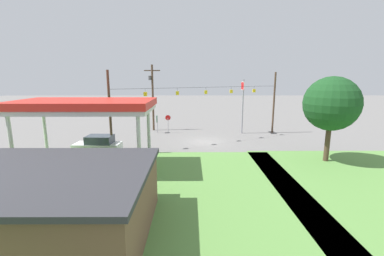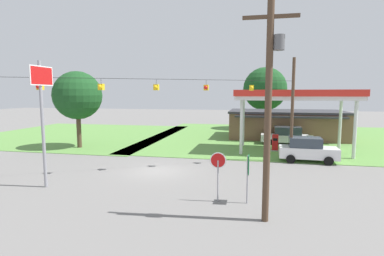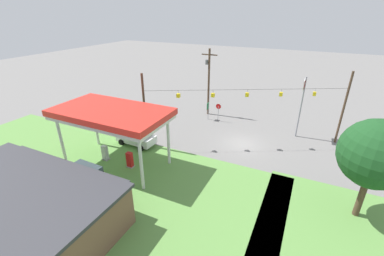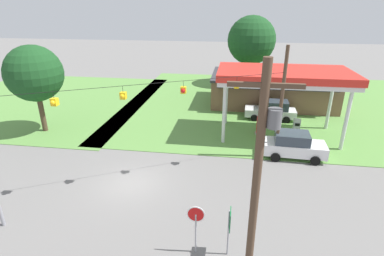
{
  "view_description": "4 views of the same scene",
  "coord_description": "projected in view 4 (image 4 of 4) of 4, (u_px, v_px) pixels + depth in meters",
  "views": [
    {
      "loc": [
        1.69,
        29.27,
        7.41
      ],
      "look_at": [
        1.59,
        3.55,
        2.35
      ],
      "focal_mm": 24.0,
      "sensor_mm": 36.0,
      "label": 1
    },
    {
      "loc": [
        6.48,
        -19.42,
        5.37
      ],
      "look_at": [
        1.63,
        4.0,
        2.62
      ],
      "focal_mm": 28.0,
      "sensor_mm": 36.0,
      "label": 2
    },
    {
      "loc": [
        -5.84,
        25.46,
        13.82
      ],
      "look_at": [
        5.22,
        2.3,
        1.91
      ],
      "focal_mm": 24.0,
      "sensor_mm": 36.0,
      "label": 3
    },
    {
      "loc": [
        6.19,
        -15.47,
        10.5
      ],
      "look_at": [
        3.36,
        3.67,
        2.52
      ],
      "focal_mm": 28.0,
      "sensor_mm": 36.0,
      "label": 4
    }
  ],
  "objects": [
    {
      "name": "tree_west_verge",
      "position": [
        34.0,
        74.0,
        24.96
      ],
      "size": [
        4.71,
        4.71,
        7.55
      ],
      "color": "#4C3828",
      "rests_on": "ground"
    },
    {
      "name": "fuel_pump_near",
      "position": [
        260.0,
        126.0,
        25.97
      ],
      "size": [
        0.71,
        0.56,
        1.58
      ],
      "color": "gray",
      "rests_on": "ground"
    },
    {
      "name": "grass_verge_opposite_corner",
      "position": [
        47.0,
        100.0,
        35.77
      ],
      "size": [
        24.0,
        24.0,
        0.04
      ],
      "primitive_type": "cube",
      "color": "#5B8E42",
      "rests_on": "ground"
    },
    {
      "name": "ground_plane",
      "position": [
        131.0,
        184.0,
        18.99
      ],
      "size": [
        160.0,
        160.0,
        0.0
      ],
      "primitive_type": "plane",
      "color": "slate"
    },
    {
      "name": "car_at_pumps_rear",
      "position": [
        271.0,
        110.0,
        29.37
      ],
      "size": [
        4.93,
        2.24,
        1.9
      ],
      "rotation": [
        0.0,
        0.0,
        3.11
      ],
      "color": "white",
      "rests_on": "ground"
    },
    {
      "name": "signal_span_gantry",
      "position": [
        125.0,
        117.0,
        17.25
      ],
      "size": [
        19.07,
        10.24,
        8.13
      ],
      "color": "#4C3828",
      "rests_on": "ground"
    },
    {
      "name": "utility_pole_main",
      "position": [
        258.0,
        182.0,
        9.78
      ],
      "size": [
        2.2,
        0.44,
        9.17
      ],
      "color": "#4C3828",
      "rests_on": "ground"
    },
    {
      "name": "gas_station_canopy",
      "position": [
        284.0,
        76.0,
        24.08
      ],
      "size": [
        10.58,
        5.76,
        5.69
      ],
      "color": "silver",
      "rests_on": "ground"
    },
    {
      "name": "fuel_pump_far",
      "position": [
        296.0,
        128.0,
        25.55
      ],
      "size": [
        0.71,
        0.56,
        1.58
      ],
      "color": "gray",
      "rests_on": "ground"
    },
    {
      "name": "tree_behind_station",
      "position": [
        252.0,
        40.0,
        40.42
      ],
      "size": [
        6.47,
        6.47,
        9.31
      ],
      "color": "#4C3828",
      "rests_on": "ground"
    },
    {
      "name": "grass_verge_station_corner",
      "position": [
        286.0,
        104.0,
        34.21
      ],
      "size": [
        36.0,
        28.0,
        0.04
      ],
      "primitive_type": "cube",
      "color": "#5B8E42",
      "rests_on": "ground"
    },
    {
      "name": "car_at_pumps_front",
      "position": [
        294.0,
        145.0,
        21.92
      ],
      "size": [
        4.47,
        2.26,
        1.94
      ],
      "rotation": [
        0.0,
        0.0,
        -0.05
      ],
      "color": "white",
      "rests_on": "ground"
    },
    {
      "name": "route_sign",
      "position": [
        230.0,
        224.0,
        12.96
      ],
      "size": [
        0.1,
        0.7,
        2.4
      ],
      "color": "gray",
      "rests_on": "ground"
    },
    {
      "name": "stop_sign_roadside",
      "position": [
        196.0,
        220.0,
        13.06
      ],
      "size": [
        0.8,
        0.08,
        2.5
      ],
      "rotation": [
        0.0,
        0.0,
        3.14
      ],
      "color": "#99999E",
      "rests_on": "ground"
    },
    {
      "name": "gas_station_store",
      "position": [
        272.0,
        89.0,
        33.79
      ],
      "size": [
        13.43,
        8.23,
        3.32
      ],
      "color": "brown",
      "rests_on": "ground"
    }
  ]
}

